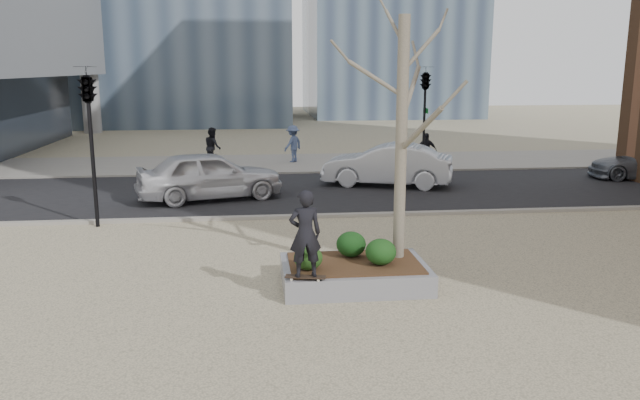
{
  "coord_description": "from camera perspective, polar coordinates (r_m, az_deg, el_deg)",
  "views": [
    {
      "loc": [
        -1.07,
        -12.25,
        4.46
      ],
      "look_at": [
        0.5,
        2.0,
        1.4
      ],
      "focal_mm": 35.0,
      "sensor_mm": 36.0,
      "label": 1
    }
  ],
  "objects": [
    {
      "name": "sycamore_tree",
      "position": [
        12.94,
        7.54,
        8.98
      ],
      "size": [
        2.8,
        2.8,
        6.6
      ],
      "primitive_type": null,
      "color": "gray",
      "rests_on": "planter_mulch"
    },
    {
      "name": "shrub_middle",
      "position": [
        13.36,
        2.86,
        -4.05
      ],
      "size": [
        0.63,
        0.63,
        0.54
      ],
      "primitive_type": "ellipsoid",
      "color": "black",
      "rests_on": "planter_mulch"
    },
    {
      "name": "shrub_right",
      "position": [
        12.86,
        5.58,
        -4.74
      ],
      "size": [
        0.63,
        0.63,
        0.54
      ],
      "primitive_type": "ellipsoid",
      "color": "#153811",
      "rests_on": "planter_mulch"
    },
    {
      "name": "shrub_left",
      "position": [
        12.5,
        -1.09,
        -5.3
      ],
      "size": [
        0.58,
        0.58,
        0.49
      ],
      "primitive_type": "ellipsoid",
      "color": "#183711",
      "rests_on": "planter_mulch"
    },
    {
      "name": "traffic_light_near",
      "position": [
        18.53,
        -20.13,
        4.46
      ],
      "size": [
        0.6,
        2.48,
        4.5
      ],
      "primitive_type": null,
      "color": "black",
      "rests_on": "ground"
    },
    {
      "name": "planter_mulch",
      "position": [
        13.05,
        3.16,
        -5.77
      ],
      "size": [
        2.7,
        1.7,
        0.04
      ],
      "primitive_type": "cube",
      "color": "#382314",
      "rests_on": "planter"
    },
    {
      "name": "planter",
      "position": [
        13.13,
        3.15,
        -6.79
      ],
      "size": [
        3.0,
        2.0,
        0.45
      ],
      "primitive_type": "cube",
      "color": "gray",
      "rests_on": "ground"
    },
    {
      "name": "skateboard",
      "position": [
        12.09,
        -1.35,
        -7.15
      ],
      "size": [
        0.8,
        0.36,
        0.08
      ],
      "primitive_type": null,
      "rotation": [
        0.0,
        0.0,
        -0.21
      ],
      "color": "black",
      "rests_on": "planter"
    },
    {
      "name": "pedestrian_a",
      "position": [
        28.91,
        -9.78,
        4.81
      ],
      "size": [
        0.91,
        1.03,
        1.77
      ],
      "primitive_type": "imported",
      "rotation": [
        0.0,
        0.0,
        1.9
      ],
      "color": "black",
      "rests_on": "far_sidewalk"
    },
    {
      "name": "car_silver",
      "position": [
        23.89,
        6.17,
        3.22
      ],
      "size": [
        5.17,
        3.17,
        1.61
      ],
      "primitive_type": "imported",
      "rotation": [
        0.0,
        0.0,
        4.39
      ],
      "color": "#AFB1B8",
      "rests_on": "street"
    },
    {
      "name": "pedestrian_b",
      "position": [
        29.81,
        -2.5,
        5.17
      ],
      "size": [
        1.24,
        1.27,
        1.74
      ],
      "primitive_type": "imported",
      "rotation": [
        0.0,
        0.0,
        3.97
      ],
      "color": "#475880",
      "rests_on": "far_sidewalk"
    },
    {
      "name": "far_sidewalk",
      "position": [
        29.61,
        -4.14,
        3.37
      ],
      "size": [
        60.0,
        6.0,
        0.02
      ],
      "primitive_type": "cube",
      "color": "gray",
      "rests_on": "ground"
    },
    {
      "name": "skateboarder",
      "position": [
        11.83,
        -1.37,
        -3.08
      ],
      "size": [
        0.65,
        0.45,
        1.7
      ],
      "primitive_type": "imported",
      "rotation": [
        0.0,
        0.0,
        3.22
      ],
      "color": "black",
      "rests_on": "skateboard"
    },
    {
      "name": "police_car",
      "position": [
        21.61,
        -10.06,
        2.26
      ],
      "size": [
        5.26,
        3.22,
        1.67
      ],
      "primitive_type": "imported",
      "rotation": [
        0.0,
        0.0,
        1.84
      ],
      "color": "silver",
      "rests_on": "street"
    },
    {
      "name": "street",
      "position": [
        22.72,
        -3.46,
        0.73
      ],
      "size": [
        60.0,
        8.0,
        0.02
      ],
      "primitive_type": "cube",
      "color": "black",
      "rests_on": "ground"
    },
    {
      "name": "traffic_light_far",
      "position": [
        27.99,
        9.51,
        7.35
      ],
      "size": [
        0.6,
        2.48,
        4.5
      ],
      "primitive_type": null,
      "color": "black",
      "rests_on": "ground"
    },
    {
      "name": "pedestrian_c",
      "position": [
        28.57,
        9.72,
        4.51
      ],
      "size": [
        0.98,
        0.68,
        1.55
      ],
      "primitive_type": "imported",
      "rotation": [
        0.0,
        0.0,
        2.77
      ],
      "color": "black",
      "rests_on": "far_sidewalk"
    },
    {
      "name": "ground",
      "position": [
        13.08,
        -1.23,
        -7.89
      ],
      "size": [
        120.0,
        120.0,
        0.0
      ],
      "primitive_type": "plane",
      "color": "#BDAF8B",
      "rests_on": "ground"
    }
  ]
}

